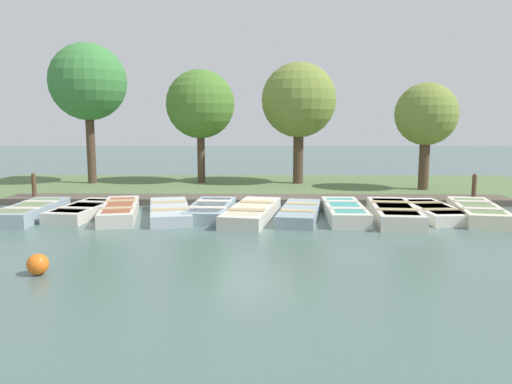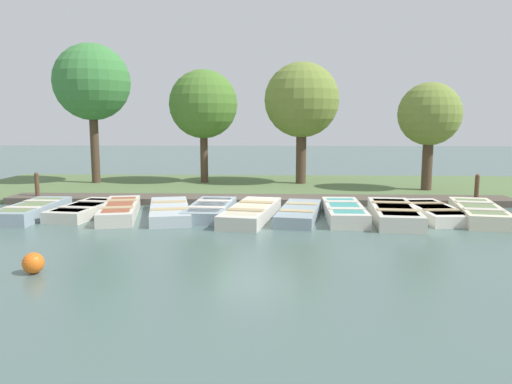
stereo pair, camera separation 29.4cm
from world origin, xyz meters
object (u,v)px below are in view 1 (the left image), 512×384
object	(u,v)px
rowboat_5	(252,212)
mooring_post_near	(34,187)
rowboat_3	(170,211)
rowboat_10	(477,211)
rowboat_9	(433,211)
park_tree_far_left	(88,83)
rowboat_7	(344,211)
mooring_post_far	(474,189)
park_tree_center	(299,101)
rowboat_1	(84,210)
rowboat_2	(120,210)
rowboat_8	(394,213)
park_tree_right	(426,115)
rowboat_6	(300,213)
rowboat_4	(211,210)
park_tree_left	(200,105)
rowboat_0	(31,211)
buoy	(38,264)

from	to	relation	value
rowboat_5	mooring_post_near	bearing A→B (deg)	-99.35
rowboat_3	rowboat_10	size ratio (longest dim) A/B	1.03
rowboat_9	park_tree_far_left	bearing A→B (deg)	-122.04
rowboat_7	rowboat_9	size ratio (longest dim) A/B	1.02
mooring_post_far	park_tree_center	bearing A→B (deg)	-127.42
rowboat_1	rowboat_2	world-z (taller)	rowboat_2
rowboat_8	park_tree_right	xyz separation A→B (m)	(-5.39, 2.50, 2.80)
mooring_post_near	mooring_post_far	size ratio (longest dim) A/B	1.00
rowboat_2	rowboat_7	world-z (taller)	rowboat_7
rowboat_3	rowboat_7	size ratio (longest dim) A/B	1.12
park_tree_far_left	rowboat_6	bearing A→B (deg)	50.65
rowboat_4	park_tree_left	world-z (taller)	park_tree_left
rowboat_0	mooring_post_near	size ratio (longest dim) A/B	2.99
rowboat_5	buoy	xyz separation A→B (m)	(5.33, -3.83, 0.00)
rowboat_0	mooring_post_far	world-z (taller)	mooring_post_far
mooring_post_far	park_tree_left	bearing A→B (deg)	-114.66
rowboat_1	mooring_post_near	size ratio (longest dim) A/B	2.89
rowboat_10	park_tree_far_left	size ratio (longest dim) A/B	0.58
rowboat_7	park_tree_far_left	distance (m)	12.66
rowboat_3	mooring_post_far	world-z (taller)	mooring_post_far
rowboat_9	rowboat_1	bearing A→B (deg)	-93.92
buoy	rowboat_0	bearing A→B (deg)	-153.81
park_tree_center	park_tree_right	xyz separation A→B (m)	(1.85, 4.78, -0.62)
park_tree_far_left	park_tree_right	distance (m)	13.82
rowboat_0	rowboat_10	xyz separation A→B (m)	(-0.15, 13.05, 0.00)
rowboat_7	mooring_post_near	size ratio (longest dim) A/B	3.10
rowboat_9	park_tree_right	bearing A→B (deg)	161.98
rowboat_2	rowboat_7	bearing A→B (deg)	77.49
rowboat_4	park_tree_right	world-z (taller)	park_tree_right
rowboat_1	park_tree_right	distance (m)	12.92
rowboat_2	rowboat_4	distance (m)	2.68
rowboat_0	buoy	size ratio (longest dim) A/B	7.81
rowboat_6	rowboat_3	bearing A→B (deg)	-83.60
park_tree_left	park_tree_center	bearing A→B (deg)	87.62
rowboat_1	rowboat_3	bearing A→B (deg)	95.47
park_tree_far_left	mooring_post_far	bearing A→B (deg)	73.73
mooring_post_near	rowboat_10	bearing A→B (deg)	79.73
rowboat_5	rowboat_7	xyz separation A→B (m)	(-0.13, 2.69, 0.01)
rowboat_0	rowboat_5	size ratio (longest dim) A/B	0.84
rowboat_8	mooring_post_near	size ratio (longest dim) A/B	3.34
buoy	rowboat_10	bearing A→B (deg)	118.01
rowboat_4	rowboat_7	size ratio (longest dim) A/B	0.98
rowboat_2	park_tree_far_left	bearing A→B (deg)	-166.79
rowboat_10	park_tree_left	xyz separation A→B (m)	(-7.12, -8.96, 3.29)
rowboat_9	park_tree_left	bearing A→B (deg)	-135.72
mooring_post_near	park_tree_far_left	distance (m)	5.78
rowboat_4	park_tree_right	xyz separation A→B (m)	(-4.79, 7.83, 2.84)
mooring_post_far	park_tree_far_left	xyz separation A→B (m)	(-4.26, -14.58, 3.87)
rowboat_6	park_tree_center	world-z (taller)	park_tree_center
rowboat_10	park_tree_center	world-z (taller)	park_tree_center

